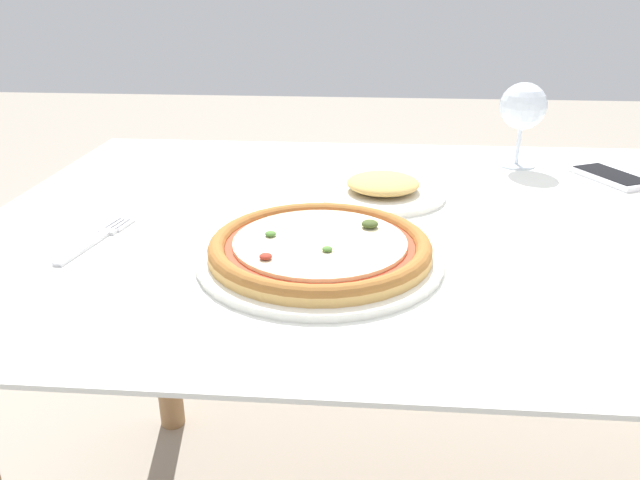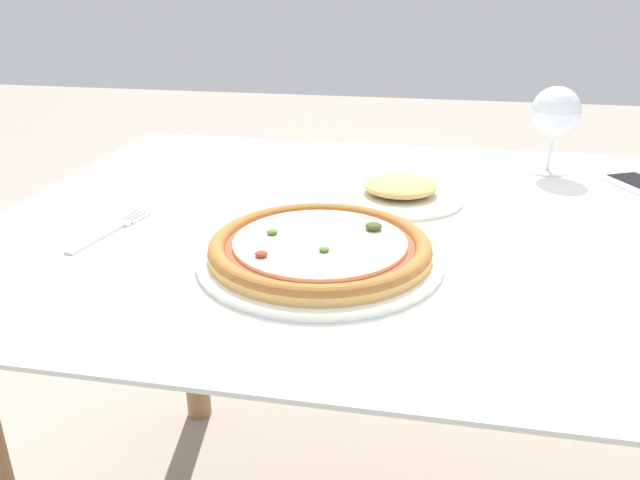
# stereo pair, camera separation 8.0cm
# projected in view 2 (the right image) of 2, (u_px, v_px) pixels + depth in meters

# --- Properties ---
(dining_table) EXTENTS (1.46, 0.91, 0.71)m
(dining_table) POSITION_uv_depth(u_px,v_px,m) (471.00, 273.00, 0.96)
(dining_table) COLOR #997047
(dining_table) RESTS_ON ground_plane
(pizza_plate) EXTENTS (0.32, 0.32, 0.04)m
(pizza_plate) POSITION_uv_depth(u_px,v_px,m) (320.00, 249.00, 0.80)
(pizza_plate) COLOR white
(pizza_plate) RESTS_ON dining_table
(fork) EXTENTS (0.05, 0.17, 0.00)m
(fork) POSITION_uv_depth(u_px,v_px,m) (111.00, 230.00, 0.90)
(fork) COLOR silver
(fork) RESTS_ON dining_table
(wine_glass_far_left) EXTENTS (0.09, 0.09, 0.16)m
(wine_glass_far_left) POSITION_uv_depth(u_px,v_px,m) (555.00, 113.00, 1.14)
(wine_glass_far_left) COLOR silver
(wine_glass_far_left) RESTS_ON dining_table
(side_plate) EXTENTS (0.21, 0.21, 0.04)m
(side_plate) POSITION_uv_depth(u_px,v_px,m) (400.00, 191.00, 1.03)
(side_plate) COLOR white
(side_plate) RESTS_ON dining_table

